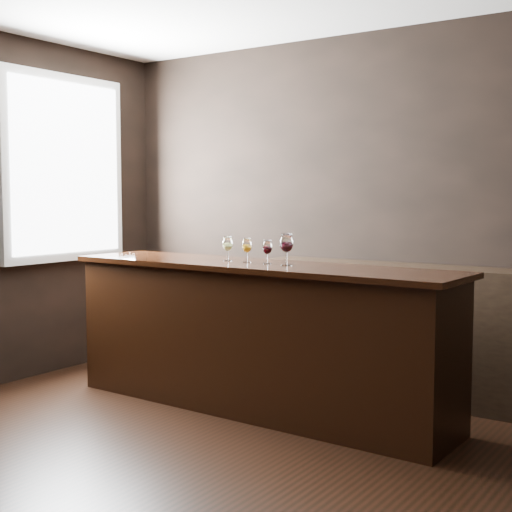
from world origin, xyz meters
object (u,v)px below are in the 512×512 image
Objects in this scene: back_bar_shelf at (435,335)px; glass_red_a at (267,248)px; glass_red_b at (287,244)px; glass_amber at (247,246)px; glass_white at (228,244)px; bar_counter at (257,339)px.

back_bar_shelf is 1.42m from glass_red_a.
glass_red_a is 0.17m from glass_red_b.
back_bar_shelf is at bearing 51.42° from glass_red_b.
glass_amber is (-1.07, -0.87, 0.66)m from back_bar_shelf.
back_bar_shelf is 15.45× the size of glass_white.
glass_amber reaches higher than glass_red_a.
bar_counter is at bearing -137.43° from back_bar_shelf.
glass_red_b is (0.17, -0.02, 0.03)m from glass_red_a.
glass_white is 0.82× the size of glass_red_b.
glass_red_b is at bearing -0.90° from bar_counter.
back_bar_shelf is 1.35m from glass_red_b.
bar_counter is 0.66m from glass_red_a.
bar_counter is 0.66m from glass_amber.
bar_counter is 1.32m from back_bar_shelf.
glass_white is 1.04× the size of glass_amber.
glass_red_a reaches higher than back_bar_shelf.
glass_red_a is at bearing 4.96° from bar_counter.
glass_white is (-0.28, 0.03, 0.66)m from bar_counter.
glass_red_b is (0.35, -0.03, 0.03)m from glass_amber.
glass_red_a is at bearing -4.72° from glass_white.
glass_red_b reaches higher than bar_counter.
glass_amber is (-0.10, 0.02, 0.66)m from bar_counter.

